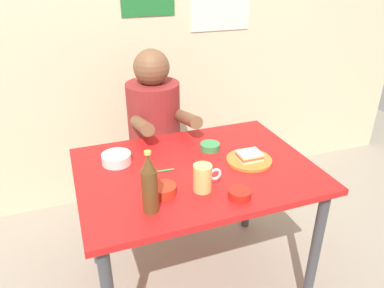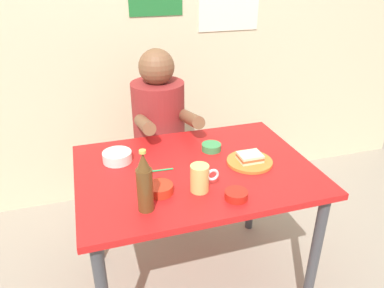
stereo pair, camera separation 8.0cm
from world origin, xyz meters
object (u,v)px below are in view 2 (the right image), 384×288
object	(u,v)px
plate_orange	(250,162)
sauce_bowl_chili	(160,188)
sandwich	(250,157)
stool	(161,173)
person_seated	(159,116)
beer_bottle	(145,184)
dining_table	(195,184)
beer_mug	(200,178)

from	to	relation	value
plate_orange	sauce_bowl_chili	size ratio (longest dim) A/B	2.00
sauce_bowl_chili	sandwich	bearing A→B (deg)	14.64
stool	sandwich	xyz separation A→B (m)	(0.30, -0.67, 0.42)
person_seated	sauce_bowl_chili	xyz separation A→B (m)	(-0.17, -0.78, -0.00)
plate_orange	sandwich	size ratio (longest dim) A/B	2.00
beer_bottle	sauce_bowl_chili	distance (m)	0.15
plate_orange	dining_table	bearing A→B (deg)	172.28
plate_orange	sandwich	xyz separation A→B (m)	(0.00, -0.00, 0.02)
beer_bottle	sauce_bowl_chili	bearing A→B (deg)	50.14
plate_orange	beer_mug	bearing A→B (deg)	-153.28
dining_table	beer_mug	xyz separation A→B (m)	(-0.04, -0.19, 0.15)
person_seated	sauce_bowl_chili	bearing A→B (deg)	-102.22
sandwich	beer_mug	size ratio (longest dim) A/B	0.87
sandwich	sauce_bowl_chili	xyz separation A→B (m)	(-0.47, -0.12, -0.01)
beer_mug	sandwich	bearing A→B (deg)	26.72
stool	sauce_bowl_chili	world-z (taller)	sauce_bowl_chili
dining_table	beer_mug	distance (m)	0.25
dining_table	sauce_bowl_chili	xyz separation A→B (m)	(-0.20, -0.16, 0.12)
plate_orange	sauce_bowl_chili	xyz separation A→B (m)	(-0.47, -0.12, 0.02)
dining_table	sandwich	bearing A→B (deg)	-7.72
stool	beer_mug	xyz separation A→B (m)	(-0.00, -0.82, 0.45)
person_seated	sandwich	xyz separation A→B (m)	(0.30, -0.65, 0.01)
person_seated	beer_bottle	world-z (taller)	person_seated
plate_orange	sandwich	bearing A→B (deg)	-90.00
dining_table	beer_bottle	world-z (taller)	beer_bottle
person_seated	beer_mug	world-z (taller)	person_seated
beer_mug	plate_orange	bearing A→B (deg)	26.72
dining_table	sauce_bowl_chili	world-z (taller)	sauce_bowl_chili
stool	beer_mug	distance (m)	0.93
sauce_bowl_chili	dining_table	bearing A→B (deg)	37.79
stool	dining_table	bearing A→B (deg)	-86.77
person_seated	stool	bearing A→B (deg)	90.00
beer_bottle	sandwich	bearing A→B (deg)	21.51
dining_table	beer_bottle	xyz separation A→B (m)	(-0.28, -0.25, 0.21)
sandwich	stool	bearing A→B (deg)	114.23
person_seated	sauce_bowl_chili	world-z (taller)	person_seated
stool	sandwich	world-z (taller)	sandwich
dining_table	beer_mug	size ratio (longest dim) A/B	8.73
person_seated	sandwich	size ratio (longest dim) A/B	6.54
stool	beer_bottle	bearing A→B (deg)	-105.58
person_seated	beer_bottle	distance (m)	0.91
sauce_bowl_chili	stool	bearing A→B (deg)	77.95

